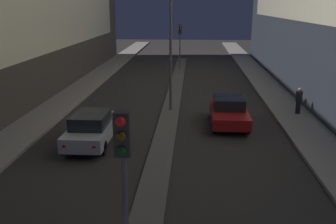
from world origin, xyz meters
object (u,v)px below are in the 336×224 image
traffic_light_near (124,167)px  traffic_light_mid (180,37)px  car_left_lane (92,128)px  pedestrian_on_right_sidewalk (299,100)px  street_lamp (171,1)px  car_right_lane (229,112)px

traffic_light_near → traffic_light_mid: size_ratio=1.00×
car_left_lane → pedestrian_on_right_sidewalk: 12.10m
traffic_light_mid → pedestrian_on_right_sidewalk: traffic_light_mid is taller
pedestrian_on_right_sidewalk → car_left_lane: bearing=-154.2°
traffic_light_near → car_left_lane: traffic_light_near is taller
street_lamp → car_right_lane: size_ratio=2.36×
pedestrian_on_right_sidewalk → traffic_light_mid: bearing=115.7°
car_right_lane → car_left_lane: bearing=-153.9°
traffic_light_mid → pedestrian_on_right_sidewalk: (7.56, -15.69, -2.32)m
car_left_lane → car_right_lane: (6.66, 3.26, -0.02)m
traffic_light_near → car_right_lane: (3.33, 12.89, -2.52)m
traffic_light_mid → pedestrian_on_right_sidewalk: 17.57m
car_left_lane → traffic_light_near: bearing=-70.9°
traffic_light_mid → car_right_lane: traffic_light_mid is taller
pedestrian_on_right_sidewalk → street_lamp: bearing=176.4°
car_left_lane → car_right_lane: size_ratio=1.11×
car_right_lane → pedestrian_on_right_sidewalk: 4.69m
car_right_lane → traffic_light_mid: bearing=100.7°
car_left_lane → car_right_lane: car_left_lane is taller
street_lamp → pedestrian_on_right_sidewalk: street_lamp is taller
traffic_light_mid → car_right_lane: bearing=-79.3°
pedestrian_on_right_sidewalk → traffic_light_near: bearing=-116.9°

